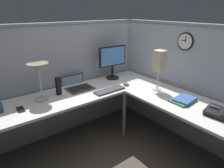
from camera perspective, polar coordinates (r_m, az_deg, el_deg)
name	(u,v)px	position (r m, az deg, el deg)	size (l,w,h in m)	color
ground_plane	(122,146)	(2.80, 3.01, -17.48)	(6.80, 6.80, 0.00)	#4C443D
cubicle_wall_back	(65,79)	(2.91, -13.53, 1.28)	(2.57, 0.12, 1.58)	#999EA8
cubicle_wall_right	(185,83)	(2.86, 20.25, 0.26)	(0.12, 2.37, 1.58)	#999EA8
desk	(117,109)	(2.35, 1.33, -7.28)	(2.35, 2.15, 0.73)	silver
monitor	(113,60)	(2.99, 0.16, 7.01)	(0.46, 0.20, 0.50)	black
laptop	(77,85)	(2.75, -10.22, -0.40)	(0.34, 0.38, 0.22)	#38383D
keyboard	(110,90)	(2.59, -0.70, -1.77)	(0.43, 0.14, 0.02)	#38383D
computer_mouse	(126,84)	(2.78, 4.12, -0.06)	(0.06, 0.10, 0.03)	#38383D
desk_lamp_dome	(38,70)	(2.37, -20.51, 3.77)	(0.24, 0.24, 0.44)	#B7BABF
cell_phone	(21,109)	(2.33, -24.93, -6.69)	(0.07, 0.14, 0.01)	black
thermos_flask	(58,86)	(2.54, -15.26, -0.59)	(0.07, 0.07, 0.22)	black
office_phone	(217,113)	(2.26, 28.18, -7.27)	(0.21, 0.22, 0.11)	black
book_stack	(184,100)	(2.44, 19.99, -4.34)	(0.30, 0.23, 0.04)	#3F7F4C
desk_lamp_paper	(159,62)	(2.57, 13.50, 6.25)	(0.13, 0.13, 0.53)	#B7BABF
wall_clock	(186,41)	(2.70, 20.52, 11.47)	(0.04, 0.22, 0.22)	black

